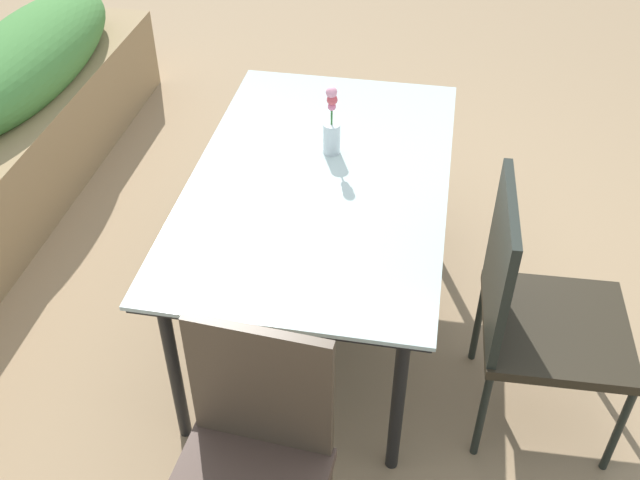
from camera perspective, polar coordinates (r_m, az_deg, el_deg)
name	(u,v)px	position (r m, az deg, el deg)	size (l,w,h in m)	color
ground_plane	(342,310)	(3.25, 1.73, -5.40)	(12.00, 12.00, 0.00)	#9E7F5B
dining_table	(320,187)	(2.79, 0.00, 4.07)	(1.56, 0.95, 0.73)	#B2C6C1
chair_end_left	(250,462)	(2.12, -5.41, -16.68)	(0.46, 0.46, 0.95)	#4C382E
chair_near_left	(534,307)	(2.61, 16.13, -5.00)	(0.51, 0.51, 0.97)	black
flower_vase	(332,126)	(2.83, 0.91, 8.76)	(0.07, 0.07, 0.28)	silver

